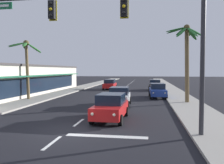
% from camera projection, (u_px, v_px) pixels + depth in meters
% --- Properties ---
extents(ground_plane, '(220.00, 220.00, 0.00)m').
position_uv_depth(ground_plane, '(67.00, 131.00, 12.19)').
color(ground_plane, black).
extents(sidewalk_right, '(3.20, 110.00, 0.14)m').
position_uv_depth(sidewalk_right, '(175.00, 94.00, 30.76)').
color(sidewalk_right, '#9E998E').
rests_on(sidewalk_right, ground).
extents(sidewalk_left, '(3.20, 110.00, 0.14)m').
position_uv_depth(sidewalk_left, '(63.00, 92.00, 33.11)').
color(sidewalk_left, '#9E998E').
rests_on(sidewalk_left, ground).
extents(lane_markings, '(4.28, 86.23, 0.01)m').
position_uv_depth(lane_markings, '(119.00, 94.00, 31.05)').
color(lane_markings, silver).
rests_on(lane_markings, ground).
extents(traffic_signal_mast, '(11.45, 0.41, 7.49)m').
position_uv_depth(traffic_signal_mast, '(129.00, 24.00, 11.31)').
color(traffic_signal_mast, '#2D2D33').
rests_on(traffic_signal_mast, ground).
extents(sedan_lead_at_stop_bar, '(2.07, 4.50, 1.68)m').
position_uv_depth(sedan_lead_at_stop_bar, '(111.00, 107.00, 15.00)').
color(sedan_lead_at_stop_bar, red).
rests_on(sedan_lead_at_stop_bar, ground).
extents(sedan_third_in_queue, '(2.01, 4.48, 1.68)m').
position_uv_depth(sedan_third_in_queue, '(119.00, 96.00, 21.01)').
color(sedan_third_in_queue, silver).
rests_on(sedan_third_in_queue, ground).
extents(sedan_oncoming_far, '(1.97, 4.46, 1.68)m').
position_uv_depth(sedan_oncoming_far, '(110.00, 84.00, 38.73)').
color(sedan_oncoming_far, red).
rests_on(sedan_oncoming_far, ground).
extents(sedan_parked_nearest_kerb, '(2.06, 4.49, 1.68)m').
position_uv_depth(sedan_parked_nearest_kerb, '(158.00, 90.00, 27.06)').
color(sedan_parked_nearest_kerb, navy).
rests_on(sedan_parked_nearest_kerb, ground).
extents(sedan_parked_mid_kerb, '(2.01, 4.48, 1.68)m').
position_uv_depth(sedan_parked_mid_kerb, '(155.00, 85.00, 37.32)').
color(sedan_parked_mid_kerb, black).
rests_on(sedan_parked_mid_kerb, ground).
extents(palm_left_second, '(3.54, 3.46, 6.39)m').
position_uv_depth(palm_left_second, '(26.00, 56.00, 24.64)').
color(palm_left_second, brown).
rests_on(palm_left_second, ground).
extents(palm_right_second, '(3.82, 3.65, 7.56)m').
position_uv_depth(palm_right_second, '(187.00, 47.00, 22.20)').
color(palm_right_second, brown).
rests_on(palm_right_second, ground).
extents(storefront_strip_left, '(7.47, 27.89, 3.90)m').
position_uv_depth(storefront_strip_left, '(21.00, 80.00, 30.69)').
color(storefront_strip_left, beige).
rests_on(storefront_strip_left, ground).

